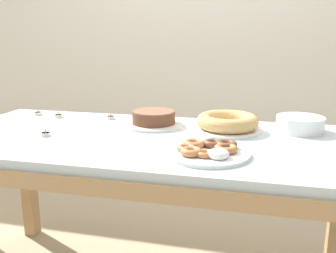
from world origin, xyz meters
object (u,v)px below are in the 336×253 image
at_px(pastry_platter, 208,151).
at_px(tealight_right_edge, 111,117).
at_px(cake_golden_bundt, 227,123).
at_px(plate_stack, 300,124).
at_px(tealight_left_edge, 46,134).
at_px(tealight_near_front, 38,113).
at_px(tealight_near_cakes, 58,116).
at_px(cake_chocolate_round, 154,119).

bearing_deg(pastry_platter, tealight_right_edge, 140.30).
xyz_separation_m(cake_golden_bundt, pastry_platter, (-0.04, -0.37, -0.02)).
distance_m(cake_golden_bundt, plate_stack, 0.32).
bearing_deg(plate_stack, tealight_right_edge, 177.35).
xyz_separation_m(pastry_platter, tealight_left_edge, (-0.71, 0.09, -0.01)).
distance_m(cake_golden_bundt, tealight_near_front, 1.03).
height_order(cake_golden_bundt, pastry_platter, cake_golden_bundt).
height_order(plate_stack, tealight_near_cakes, plate_stack).
relative_size(tealight_near_front, tealight_near_cakes, 1.00).
height_order(cake_golden_bundt, tealight_near_cakes, cake_golden_bundt).
relative_size(cake_chocolate_round, tealight_left_edge, 7.24).
xyz_separation_m(cake_chocolate_round, plate_stack, (0.67, 0.04, 0.00)).
relative_size(cake_golden_bundt, tealight_near_cakes, 7.77).
distance_m(tealight_near_front, tealight_near_cakes, 0.14).
height_order(pastry_platter, tealight_near_cakes, pastry_platter).
bearing_deg(pastry_platter, plate_stack, 50.33).
height_order(cake_golden_bundt, plate_stack, cake_golden_bundt).
relative_size(cake_golden_bundt, plate_stack, 1.48).
distance_m(cake_chocolate_round, pastry_platter, 0.50).
xyz_separation_m(tealight_near_front, tealight_near_cakes, (0.14, -0.03, 0.00)).
relative_size(cake_golden_bundt, tealight_right_edge, 7.77).
bearing_deg(cake_golden_bundt, tealight_right_edge, 170.73).
bearing_deg(pastry_platter, tealight_left_edge, 172.51).
bearing_deg(tealight_near_cakes, cake_chocolate_round, -5.74).
distance_m(tealight_near_cakes, tealight_left_edge, 0.37).
height_order(tealight_near_front, tealight_near_cakes, same).
bearing_deg(tealight_near_cakes, plate_stack, -0.60).
distance_m(cake_golden_bundt, tealight_near_cakes, 0.89).
distance_m(plate_stack, tealight_near_front, 1.35).
bearing_deg(tealight_right_edge, cake_golden_bundt, -9.27).
height_order(plate_stack, tealight_left_edge, plate_stack).
xyz_separation_m(cake_golden_bundt, tealight_near_front, (-1.03, 0.10, -0.03)).
relative_size(tealight_right_edge, tealight_left_edge, 1.00).
bearing_deg(plate_stack, tealight_left_edge, -162.61).
height_order(cake_chocolate_round, tealight_left_edge, cake_chocolate_round).
distance_m(cake_chocolate_round, plate_stack, 0.67).
xyz_separation_m(pastry_platter, tealight_near_cakes, (-0.85, 0.44, -0.01)).
distance_m(cake_chocolate_round, tealight_left_edge, 0.50).
bearing_deg(tealight_right_edge, tealight_left_edge, -111.12).
bearing_deg(tealight_near_front, tealight_near_cakes, -13.16).
bearing_deg(cake_chocolate_round, plate_stack, 3.54).
bearing_deg(tealight_near_cakes, tealight_right_edge, 6.11).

